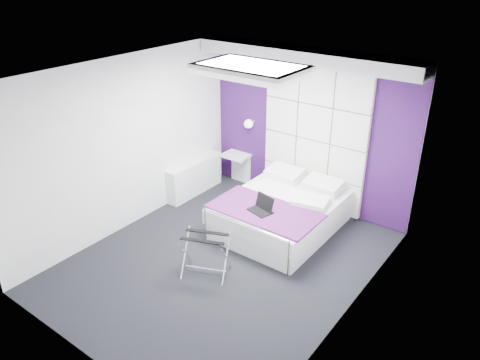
# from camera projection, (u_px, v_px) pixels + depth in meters

# --- Properties ---
(floor) EXTENTS (4.40, 4.40, 0.00)m
(floor) POSITION_uv_depth(u_px,v_px,m) (224.00, 260.00, 6.49)
(floor) COLOR black
(floor) RESTS_ON ground
(ceiling) EXTENTS (4.40, 4.40, 0.00)m
(ceiling) POSITION_uv_depth(u_px,v_px,m) (221.00, 74.00, 5.35)
(ceiling) COLOR white
(ceiling) RESTS_ON wall_back
(wall_back) EXTENTS (3.60, 0.00, 3.60)m
(wall_back) POSITION_uv_depth(u_px,v_px,m) (308.00, 129.00, 7.51)
(wall_back) COLOR silver
(wall_back) RESTS_ON floor
(wall_left) EXTENTS (0.00, 4.40, 4.40)m
(wall_left) POSITION_uv_depth(u_px,v_px,m) (127.00, 145.00, 6.89)
(wall_left) COLOR silver
(wall_left) RESTS_ON floor
(wall_right) EXTENTS (0.00, 4.40, 4.40)m
(wall_right) POSITION_uv_depth(u_px,v_px,m) (355.00, 220.00, 4.96)
(wall_right) COLOR silver
(wall_right) RESTS_ON floor
(accent_wall) EXTENTS (3.58, 0.02, 2.58)m
(accent_wall) POSITION_uv_depth(u_px,v_px,m) (308.00, 129.00, 7.50)
(accent_wall) COLOR #35114A
(accent_wall) RESTS_ON wall_back
(soffit) EXTENTS (3.58, 0.50, 0.20)m
(soffit) POSITION_uv_depth(u_px,v_px,m) (305.00, 56.00, 6.80)
(soffit) COLOR white
(soffit) RESTS_ON wall_back
(headboard) EXTENTS (1.80, 0.08, 2.30)m
(headboard) POSITION_uv_depth(u_px,v_px,m) (314.00, 140.00, 7.44)
(headboard) COLOR silver
(headboard) RESTS_ON wall_back
(skylight) EXTENTS (1.36, 0.86, 0.12)m
(skylight) POSITION_uv_depth(u_px,v_px,m) (251.00, 69.00, 5.81)
(skylight) COLOR white
(skylight) RESTS_ON ceiling
(wall_lamp) EXTENTS (0.15, 0.15, 0.15)m
(wall_lamp) POSITION_uv_depth(u_px,v_px,m) (250.00, 123.00, 8.01)
(wall_lamp) COLOR white
(wall_lamp) RESTS_ON wall_back
(radiator) EXTENTS (0.22, 1.20, 0.60)m
(radiator) POSITION_uv_depth(u_px,v_px,m) (195.00, 177.00, 8.21)
(radiator) COLOR white
(radiator) RESTS_ON floor
(bed) EXTENTS (1.58, 1.90, 0.67)m
(bed) POSITION_uv_depth(u_px,v_px,m) (281.00, 212.00, 7.13)
(bed) COLOR white
(bed) RESTS_ON floor
(nightstand) EXTENTS (0.46, 0.36, 0.05)m
(nightstand) POSITION_uv_depth(u_px,v_px,m) (236.00, 155.00, 8.41)
(nightstand) COLOR white
(nightstand) RESTS_ON wall_back
(luggage_rack) EXTENTS (0.58, 0.43, 0.57)m
(luggage_rack) POSITION_uv_depth(u_px,v_px,m) (205.00, 255.00, 6.12)
(luggage_rack) COLOR silver
(luggage_rack) RESTS_ON floor
(laptop) EXTENTS (0.33, 0.24, 0.24)m
(laptop) POSITION_uv_depth(u_px,v_px,m) (262.00, 207.00, 6.65)
(laptop) COLOR black
(laptop) RESTS_ON bed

